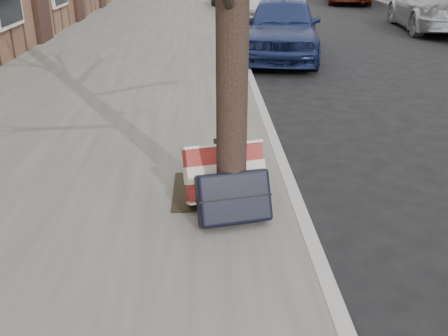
{
  "coord_description": "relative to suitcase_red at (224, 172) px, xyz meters",
  "views": [
    {
      "loc": [
        -2.11,
        -3.18,
        2.3
      ],
      "look_at": [
        -1.95,
        0.8,
        0.54
      ],
      "focal_mm": 40.0,
      "sensor_mm": 36.0,
      "label": 1
    }
  ],
  "objects": [
    {
      "name": "near_sidewalk",
      "position": [
        -1.77,
        13.97,
        -0.34
      ],
      "size": [
        5.0,
        70.0,
        0.12
      ],
      "primitive_type": "cube",
      "color": "slate",
      "rests_on": "ground"
    },
    {
      "name": "dirt_patch",
      "position": [
        -0.07,
        0.17,
        -0.27
      ],
      "size": [
        0.85,
        0.85,
        0.02
      ],
      "primitive_type": "cube",
      "color": "black",
      "rests_on": "near_sidewalk"
    },
    {
      "name": "suitcase_red",
      "position": [
        0.0,
        0.0,
        0.0
      ],
      "size": [
        0.79,
        0.55,
        0.56
      ],
      "primitive_type": "cube",
      "rotation": [
        -0.42,
        0.0,
        0.24
      ],
      "color": "maroon",
      "rests_on": "near_sidewalk"
    },
    {
      "name": "suitcase_navy",
      "position": [
        0.06,
        -0.43,
        -0.03
      ],
      "size": [
        0.69,
        0.49,
        0.49
      ],
      "primitive_type": "cube",
      "rotation": [
        -0.42,
        0.0,
        0.21
      ],
      "color": "black",
      "rests_on": "near_sidewalk"
    },
    {
      "name": "car_near_front",
      "position": [
        1.59,
        7.26,
        0.29
      ],
      "size": [
        2.28,
        4.26,
        1.38
      ],
      "primitive_type": "imported",
      "rotation": [
        0.0,
        0.0,
        -0.17
      ],
      "color": "#18234E",
      "rests_on": "ground"
    },
    {
      "name": "car_far_front",
      "position": [
        6.74,
        11.17,
        0.27
      ],
      "size": [
        2.44,
        4.83,
        1.34
      ],
      "primitive_type": "imported",
      "rotation": [
        0.0,
        0.0,
        3.02
      ],
      "color": "#9FA2A6",
      "rests_on": "ground"
    }
  ]
}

